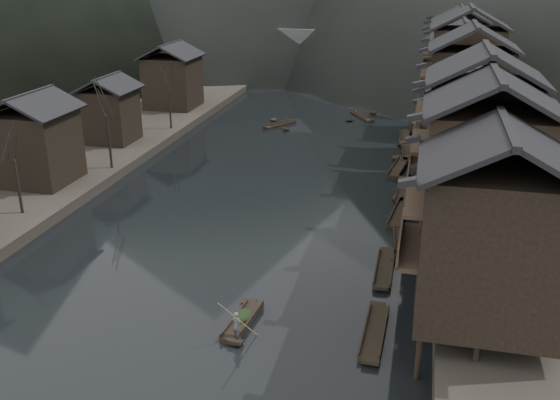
% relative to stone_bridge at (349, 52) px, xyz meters
% --- Properties ---
extents(water, '(300.00, 300.00, 0.00)m').
position_rel_stone_bridge_xyz_m(water, '(0.00, -72.00, -5.11)').
color(water, black).
rests_on(water, ground).
extents(left_bank, '(40.00, 200.00, 1.20)m').
position_rel_stone_bridge_xyz_m(left_bank, '(-35.00, -32.00, -4.51)').
color(left_bank, '#2D2823').
rests_on(left_bank, ground).
extents(stilt_houses, '(9.00, 67.60, 16.00)m').
position_rel_stone_bridge_xyz_m(stilt_houses, '(17.28, -52.41, 3.85)').
color(stilt_houses, black).
rests_on(stilt_houses, ground).
extents(left_houses, '(8.10, 53.20, 8.73)m').
position_rel_stone_bridge_xyz_m(left_houses, '(-20.50, -51.88, 0.55)').
color(left_houses, black).
rests_on(left_houses, left_bank).
extents(bare_trees, '(3.86, 45.90, 7.71)m').
position_rel_stone_bridge_xyz_m(bare_trees, '(-17.00, -63.95, 1.51)').
color(bare_trees, black).
rests_on(bare_trees, left_bank).
extents(moored_sampans, '(2.99, 56.33, 0.47)m').
position_rel_stone_bridge_xyz_m(moored_sampans, '(11.99, -53.24, -4.91)').
color(moored_sampans, black).
rests_on(moored_sampans, water).
extents(midriver_boats, '(15.17, 35.54, 0.45)m').
position_rel_stone_bridge_xyz_m(midriver_boats, '(3.72, -20.03, -4.91)').
color(midriver_boats, black).
rests_on(midriver_boats, water).
extents(stone_bridge, '(40.00, 6.00, 9.00)m').
position_rel_stone_bridge_xyz_m(stone_bridge, '(0.00, 0.00, 0.00)').
color(stone_bridge, '#4C4C4F').
rests_on(stone_bridge, ground).
extents(hero_sampan, '(1.47, 4.97, 0.43)m').
position_rel_stone_bridge_xyz_m(hero_sampan, '(4.02, -79.57, -4.91)').
color(hero_sampan, black).
rests_on(hero_sampan, water).
extents(cargo_heap, '(1.08, 1.42, 0.65)m').
position_rel_stone_bridge_xyz_m(cargo_heap, '(4.00, -79.34, -4.35)').
color(cargo_heap, black).
rests_on(cargo_heap, hero_sampan).
extents(boatman, '(0.69, 0.55, 1.64)m').
position_rel_stone_bridge_xyz_m(boatman, '(4.19, -81.28, -3.86)').
color(boatman, '#5B5B5D').
rests_on(boatman, hero_sampan).
extents(bamboo_pole, '(1.90, 1.91, 3.12)m').
position_rel_stone_bridge_xyz_m(bamboo_pole, '(4.39, -81.28, -1.48)').
color(bamboo_pole, '#8C7A51').
rests_on(bamboo_pole, boatman).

